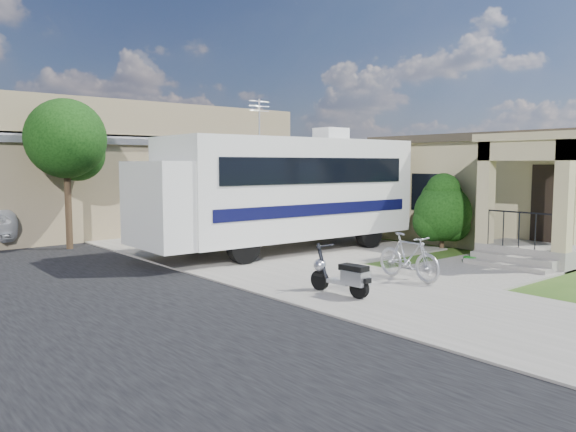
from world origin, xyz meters
TOP-DOWN VIEW (x-y plane):
  - ground at (0.00, 0.00)m, footprint 120.00×120.00m
  - sidewalk_slab at (-1.00, 10.00)m, footprint 4.00×80.00m
  - driveway_slab at (1.50, 4.50)m, footprint 7.00×6.00m
  - walk_slab at (3.00, -1.00)m, footprint 4.00×3.00m
  - house at (8.88, 1.43)m, footprint 9.47×7.80m
  - warehouse at (0.00, 13.97)m, footprint 12.50×8.40m
  - street_tree_a at (-3.70, 9.05)m, footprint 2.44×2.40m
  - motorhome at (0.85, 4.44)m, footprint 8.63×3.02m
  - shrub at (5.01, 1.73)m, footprint 1.90×1.82m
  - scooter at (-1.82, -0.76)m, footprint 0.51×1.46m
  - bicycle at (0.32, -0.68)m, footprint 0.58×1.74m
  - garden_hose at (3.48, -0.23)m, footprint 0.35×0.35m

SIDE VIEW (x-z plane):
  - ground at x=0.00m, z-range 0.00..0.00m
  - driveway_slab at x=1.50m, z-range 0.00..0.05m
  - walk_slab at x=3.00m, z-range 0.00..0.05m
  - sidewalk_slab at x=-1.00m, z-range 0.00..0.06m
  - garden_hose at x=3.48m, z-range 0.00..0.16m
  - scooter at x=-1.82m, z-range -0.04..0.91m
  - bicycle at x=0.32m, z-range 0.00..1.03m
  - shrub at x=5.01m, z-range 0.03..2.36m
  - house at x=8.88m, z-range 0.00..3.55m
  - motorhome at x=0.85m, z-range -0.31..4.07m
  - warehouse at x=0.00m, z-range -0.53..4.51m
  - street_tree_a at x=-3.70m, z-range 0.96..5.54m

